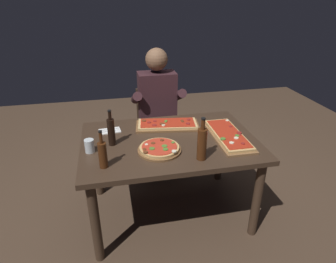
{
  "coord_description": "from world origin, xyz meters",
  "views": [
    {
      "loc": [
        -0.44,
        -2.02,
        1.83
      ],
      "look_at": [
        0.0,
        0.05,
        0.79
      ],
      "focal_mm": 30.97,
      "sensor_mm": 36.0,
      "label": 1
    }
  ],
  "objects_px": {
    "oil_bottle_amber": "(103,154)",
    "diner_chair": "(157,124)",
    "seated_diner": "(158,107)",
    "pizza_round_far": "(159,149)",
    "tumbler_near_camera": "(89,146)",
    "pizza_rectangular_left": "(228,135)",
    "wine_bottle_dark": "(202,143)",
    "dining_table": "(169,150)",
    "pizza_rectangular_front": "(167,125)",
    "vinegar_bottle_green": "(111,131)"
  },
  "relations": [
    {
      "from": "pizza_rectangular_front",
      "to": "diner_chair",
      "type": "relative_size",
      "value": 0.67
    },
    {
      "from": "pizza_round_far",
      "to": "diner_chair",
      "type": "bearing_deg",
      "value": 81.65
    },
    {
      "from": "pizza_rectangular_front",
      "to": "seated_diner",
      "type": "bearing_deg",
      "value": 89.67
    },
    {
      "from": "oil_bottle_amber",
      "to": "vinegar_bottle_green",
      "type": "xyz_separation_m",
      "value": [
        0.07,
        0.31,
        0.01
      ]
    },
    {
      "from": "pizza_round_far",
      "to": "tumbler_near_camera",
      "type": "height_order",
      "value": "tumbler_near_camera"
    },
    {
      "from": "seated_diner",
      "to": "diner_chair",
      "type": "bearing_deg",
      "value": 90.0
    },
    {
      "from": "dining_table",
      "to": "vinegar_bottle_green",
      "type": "xyz_separation_m",
      "value": [
        -0.45,
        0.01,
        0.21
      ]
    },
    {
      "from": "oil_bottle_amber",
      "to": "pizza_rectangular_left",
      "type": "bearing_deg",
      "value": 13.51
    },
    {
      "from": "pizza_rectangular_front",
      "to": "pizza_round_far",
      "type": "height_order",
      "value": "same"
    },
    {
      "from": "diner_chair",
      "to": "vinegar_bottle_green",
      "type": "bearing_deg",
      "value": -120.27
    },
    {
      "from": "pizza_round_far",
      "to": "seated_diner",
      "type": "xyz_separation_m",
      "value": [
        0.15,
        0.9,
        -0.02
      ]
    },
    {
      "from": "oil_bottle_amber",
      "to": "seated_diner",
      "type": "relative_size",
      "value": 0.21
    },
    {
      "from": "pizza_rectangular_front",
      "to": "seated_diner",
      "type": "height_order",
      "value": "seated_diner"
    },
    {
      "from": "pizza_rectangular_left",
      "to": "seated_diner",
      "type": "height_order",
      "value": "seated_diner"
    },
    {
      "from": "vinegar_bottle_green",
      "to": "pizza_round_far",
      "type": "bearing_deg",
      "value": -27.16
    },
    {
      "from": "pizza_rectangular_front",
      "to": "oil_bottle_amber",
      "type": "distance_m",
      "value": 0.78
    },
    {
      "from": "oil_bottle_amber",
      "to": "diner_chair",
      "type": "relative_size",
      "value": 0.32
    },
    {
      "from": "wine_bottle_dark",
      "to": "dining_table",
      "type": "bearing_deg",
      "value": 115.9
    },
    {
      "from": "seated_diner",
      "to": "oil_bottle_amber",
      "type": "bearing_deg",
      "value": -118.42
    },
    {
      "from": "dining_table",
      "to": "tumbler_near_camera",
      "type": "bearing_deg",
      "value": -173.69
    },
    {
      "from": "dining_table",
      "to": "tumbler_near_camera",
      "type": "distance_m",
      "value": 0.64
    },
    {
      "from": "pizza_rectangular_front",
      "to": "diner_chair",
      "type": "xyz_separation_m",
      "value": [
        0.0,
        0.61,
        -0.27
      ]
    },
    {
      "from": "wine_bottle_dark",
      "to": "diner_chair",
      "type": "relative_size",
      "value": 0.37
    },
    {
      "from": "dining_table",
      "to": "pizza_round_far",
      "type": "bearing_deg",
      "value": -124.2
    },
    {
      "from": "dining_table",
      "to": "wine_bottle_dark",
      "type": "xyz_separation_m",
      "value": [
        0.16,
        -0.33,
        0.22
      ]
    },
    {
      "from": "pizza_rectangular_left",
      "to": "oil_bottle_amber",
      "type": "relative_size",
      "value": 2.24
    },
    {
      "from": "vinegar_bottle_green",
      "to": "tumbler_near_camera",
      "type": "distance_m",
      "value": 0.2
    },
    {
      "from": "dining_table",
      "to": "tumbler_near_camera",
      "type": "relative_size",
      "value": 13.88
    },
    {
      "from": "pizza_rectangular_front",
      "to": "pizza_rectangular_left",
      "type": "distance_m",
      "value": 0.54
    },
    {
      "from": "oil_bottle_amber",
      "to": "diner_chair",
      "type": "bearing_deg",
      "value": 64.13
    },
    {
      "from": "seated_diner",
      "to": "tumbler_near_camera",
      "type": "bearing_deg",
      "value": -129.32
    },
    {
      "from": "pizza_round_far",
      "to": "tumbler_near_camera",
      "type": "xyz_separation_m",
      "value": [
        -0.51,
        0.09,
        0.03
      ]
    },
    {
      "from": "oil_bottle_amber",
      "to": "tumbler_near_camera",
      "type": "distance_m",
      "value": 0.26
    },
    {
      "from": "pizza_rectangular_left",
      "to": "vinegar_bottle_green",
      "type": "relative_size",
      "value": 2.13
    },
    {
      "from": "pizza_rectangular_front",
      "to": "seated_diner",
      "type": "xyz_separation_m",
      "value": [
        0.0,
        0.49,
        -0.02
      ]
    },
    {
      "from": "tumbler_near_camera",
      "to": "seated_diner",
      "type": "relative_size",
      "value": 0.08
    },
    {
      "from": "pizza_round_far",
      "to": "wine_bottle_dark",
      "type": "height_order",
      "value": "wine_bottle_dark"
    },
    {
      "from": "pizza_round_far",
      "to": "diner_chair",
      "type": "xyz_separation_m",
      "value": [
        0.15,
        1.02,
        -0.27
      ]
    },
    {
      "from": "oil_bottle_amber",
      "to": "tumbler_near_camera",
      "type": "xyz_separation_m",
      "value": [
        -0.1,
        0.23,
        -0.05
      ]
    },
    {
      "from": "oil_bottle_amber",
      "to": "tumbler_near_camera",
      "type": "bearing_deg",
      "value": 113.33
    },
    {
      "from": "tumbler_near_camera",
      "to": "seated_diner",
      "type": "bearing_deg",
      "value": 50.68
    },
    {
      "from": "wine_bottle_dark",
      "to": "tumbler_near_camera",
      "type": "height_order",
      "value": "wine_bottle_dark"
    },
    {
      "from": "wine_bottle_dark",
      "to": "vinegar_bottle_green",
      "type": "distance_m",
      "value": 0.71
    },
    {
      "from": "wine_bottle_dark",
      "to": "pizza_round_far",
      "type": "bearing_deg",
      "value": 147.79
    },
    {
      "from": "seated_diner",
      "to": "wine_bottle_dark",
      "type": "bearing_deg",
      "value": -83.44
    },
    {
      "from": "dining_table",
      "to": "pizza_rectangular_front",
      "type": "relative_size",
      "value": 2.41
    },
    {
      "from": "vinegar_bottle_green",
      "to": "diner_chair",
      "type": "relative_size",
      "value": 0.33
    },
    {
      "from": "wine_bottle_dark",
      "to": "diner_chair",
      "type": "xyz_separation_m",
      "value": [
        -0.12,
        1.19,
        -0.38
      ]
    },
    {
      "from": "pizza_round_far",
      "to": "vinegar_bottle_green",
      "type": "bearing_deg",
      "value": 152.84
    },
    {
      "from": "pizza_rectangular_left",
      "to": "vinegar_bottle_green",
      "type": "distance_m",
      "value": 0.94
    }
  ]
}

